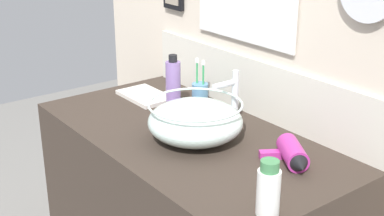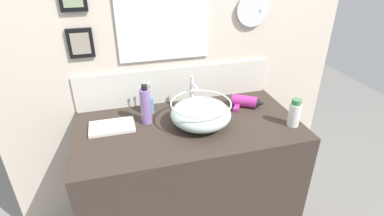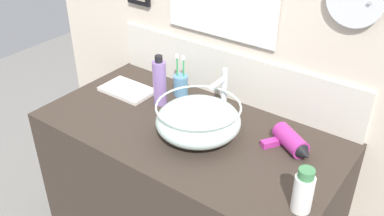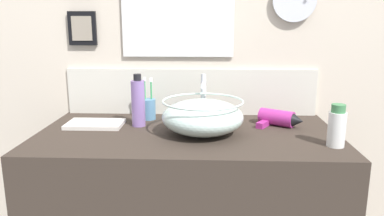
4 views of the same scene
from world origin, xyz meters
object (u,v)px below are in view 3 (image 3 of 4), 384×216
(hair_drier, at_px, (291,142))
(toothbrush_cup, at_px, (181,85))
(hand_towel, at_px, (127,90))
(glass_bowl_sink, at_px, (198,120))
(faucet, at_px, (223,91))
(lotion_bottle, at_px, (303,191))
(shampoo_bottle, at_px, (160,82))

(hair_drier, height_order, toothbrush_cup, toothbrush_cup)
(toothbrush_cup, height_order, hand_towel, toothbrush_cup)
(glass_bowl_sink, relative_size, hand_towel, 1.37)
(hair_drier, relative_size, hand_towel, 0.88)
(faucet, height_order, lotion_bottle, faucet)
(faucet, bearing_deg, shampoo_bottle, -167.73)
(toothbrush_cup, height_order, lotion_bottle, toothbrush_cup)
(faucet, distance_m, toothbrush_cup, 0.26)
(glass_bowl_sink, bearing_deg, lotion_bottle, -15.42)
(shampoo_bottle, distance_m, hand_towel, 0.21)
(faucet, xyz_separation_m, hair_drier, (0.32, -0.04, -0.09))
(glass_bowl_sink, xyz_separation_m, shampoo_bottle, (-0.27, 0.10, 0.03))
(faucet, height_order, shampoo_bottle, shampoo_bottle)
(toothbrush_cup, height_order, shampoo_bottle, shampoo_bottle)
(glass_bowl_sink, bearing_deg, hair_drier, 21.44)
(lotion_bottle, height_order, hand_towel, lotion_bottle)
(hair_drier, height_order, shampoo_bottle, shampoo_bottle)
(glass_bowl_sink, height_order, faucet, faucet)
(hair_drier, height_order, hand_towel, hair_drier)
(toothbrush_cup, xyz_separation_m, shampoo_bottle, (-0.02, -0.11, 0.05))
(faucet, relative_size, toothbrush_cup, 1.11)
(lotion_bottle, bearing_deg, hair_drier, 120.62)
(toothbrush_cup, relative_size, shampoo_bottle, 0.87)
(glass_bowl_sink, xyz_separation_m, toothbrush_cup, (-0.25, 0.22, -0.02))
(faucet, bearing_deg, glass_bowl_sink, -90.00)
(faucet, relative_size, shampoo_bottle, 0.96)
(faucet, distance_m, hair_drier, 0.34)
(hair_drier, height_order, lotion_bottle, lotion_bottle)
(shampoo_bottle, bearing_deg, faucet, 12.27)
(hair_drier, distance_m, hand_towel, 0.78)
(glass_bowl_sink, distance_m, toothbrush_cup, 0.33)
(glass_bowl_sink, xyz_separation_m, faucet, (0.00, 0.16, 0.05))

